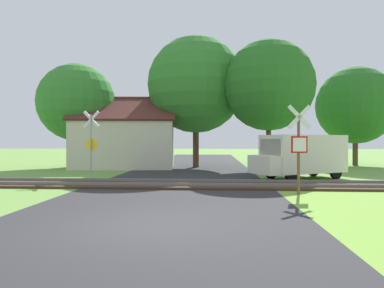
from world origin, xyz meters
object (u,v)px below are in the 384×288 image
(tree_center, at_px, (196,85))
(house, at_px, (126,142))
(crossing_sign_far, at_px, (91,141))
(tree_right, at_px, (269,85))
(tree_far, at_px, (355,106))
(stop_sign_near, at_px, (299,145))
(tree_left, at_px, (77,103))
(mail_truck, at_px, (301,155))

(tree_center, bearing_deg, house, -176.18)
(house, height_order, tree_center, tree_center)
(crossing_sign_far, xyz_separation_m, house, (-0.30, 8.14, -0.08))
(tree_right, distance_m, tree_center, 5.46)
(house, height_order, tree_far, tree_far)
(stop_sign_near, height_order, crossing_sign_far, crossing_sign_far)
(tree_left, xyz_separation_m, mail_truck, (14.54, -6.87, -3.54))
(crossing_sign_far, relative_size, mail_truck, 0.67)
(crossing_sign_far, height_order, mail_truck, crossing_sign_far)
(tree_left, distance_m, mail_truck, 16.46)
(house, bearing_deg, tree_far, 3.89)
(crossing_sign_far, bearing_deg, mail_truck, 11.20)
(stop_sign_near, relative_size, tree_right, 0.37)
(tree_center, relative_size, tree_far, 1.24)
(tree_far, bearing_deg, house, -170.48)
(stop_sign_near, relative_size, tree_left, 0.43)
(mail_truck, bearing_deg, tree_center, 8.79)
(stop_sign_near, distance_m, house, 15.78)
(tree_right, bearing_deg, crossing_sign_far, -147.08)
(house, xyz_separation_m, tree_center, (5.16, 0.34, 4.25))
(mail_truck, bearing_deg, tree_right, -20.59)
(mail_truck, bearing_deg, crossing_sign_far, 66.28)
(stop_sign_near, bearing_deg, tree_left, -51.65)
(tree_left, relative_size, tree_right, 0.87)
(crossing_sign_far, height_order, house, house)
(tree_center, bearing_deg, tree_far, 11.80)
(tree_left, relative_size, tree_far, 0.97)
(stop_sign_near, height_order, tree_right, tree_right)
(tree_right, xyz_separation_m, tree_center, (-5.02, 2.09, 0.44))
(stop_sign_near, xyz_separation_m, mail_truck, (1.37, 5.26, -0.56))
(crossing_sign_far, xyz_separation_m, tree_center, (4.86, 8.49, 4.18))
(crossing_sign_far, height_order, tree_center, tree_center)
(stop_sign_near, distance_m, tree_right, 11.51)
(mail_truck, bearing_deg, stop_sign_near, 137.11)
(stop_sign_near, xyz_separation_m, tree_left, (-13.16, 12.12, 2.98))
(tree_center, bearing_deg, stop_sign_near, -71.18)
(tree_far, bearing_deg, mail_truck, -123.62)
(tree_right, relative_size, tree_center, 0.90)
(tree_center, bearing_deg, crossing_sign_far, -119.80)
(tree_far, bearing_deg, tree_center, -168.20)
(house, xyz_separation_m, tree_far, (17.76, 2.98, 2.91))
(tree_center, relative_size, mail_truck, 1.87)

